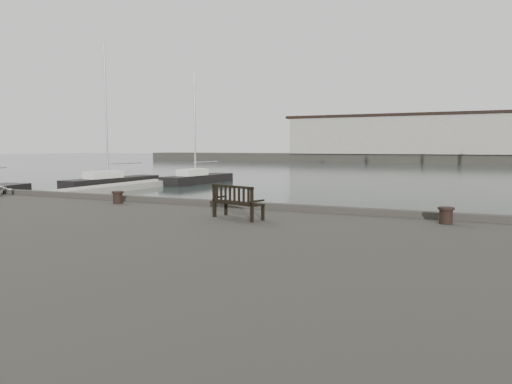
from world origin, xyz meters
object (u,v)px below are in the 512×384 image
(bollard_right, at_px, (446,216))
(yacht_b, at_px, (113,184))
(bollard_left, at_px, (118,197))
(bench, at_px, (237,208))
(yacht_d, at_px, (198,181))

(bollard_right, relative_size, yacht_b, 0.03)
(bollard_left, bearing_deg, yacht_b, 131.64)
(bench, xyz_separation_m, bollard_right, (5.02, 1.31, -0.07))
(bollard_left, xyz_separation_m, yacht_b, (-17.14, 19.29, -1.52))
(bench, distance_m, bollard_right, 5.19)
(bollard_left, bearing_deg, bench, -14.37)
(bollard_left, bearing_deg, bollard_right, 0.07)
(bollard_left, xyz_separation_m, yacht_d, (-12.24, 25.54, -1.53))
(yacht_b, bearing_deg, yacht_d, 58.86)
(yacht_b, relative_size, yacht_d, 1.16)
(bench, bearing_deg, bollard_left, -175.66)
(bollard_right, xyz_separation_m, yacht_b, (-27.24, 19.27, -1.52))
(bench, height_order, bollard_right, bench)
(yacht_b, bearing_deg, bench, -35.84)
(bollard_right, distance_m, yacht_d, 33.95)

